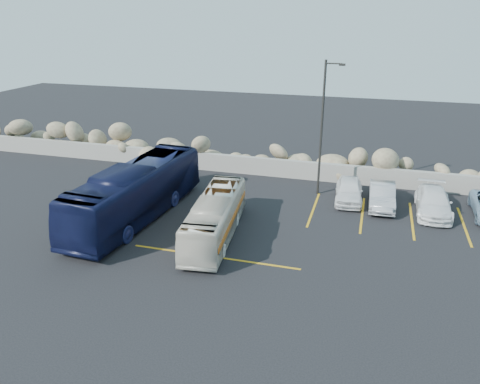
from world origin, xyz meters
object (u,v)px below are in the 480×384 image
(vintage_bus, at_px, (215,217))
(car_c, at_px, (433,202))
(tour_coach, at_px, (136,192))
(lamppost, at_px, (323,125))
(car_b, at_px, (382,195))
(car_a, at_px, (349,190))

(vintage_bus, bearing_deg, car_c, 23.67)
(tour_coach, height_order, car_c, tour_coach)
(lamppost, height_order, car_b, lamppost)
(vintage_bus, relative_size, car_b, 1.90)
(vintage_bus, bearing_deg, car_b, 32.45)
(vintage_bus, bearing_deg, car_a, 41.39)
(lamppost, height_order, car_c, lamppost)
(car_a, distance_m, car_b, 1.89)
(vintage_bus, height_order, car_c, vintage_bus)
(vintage_bus, xyz_separation_m, car_c, (10.64, 6.16, -0.42))
(car_b, xyz_separation_m, car_c, (2.75, -0.20, -0.02))
(lamppost, xyz_separation_m, vintage_bus, (-4.18, -7.30, -3.24))
(car_b, relative_size, car_c, 0.90)
(lamppost, relative_size, vintage_bus, 1.05)
(tour_coach, xyz_separation_m, car_c, (15.46, 5.15, -0.85))
(lamppost, distance_m, car_a, 4.13)
(car_a, bearing_deg, car_b, -11.90)
(vintage_bus, distance_m, car_c, 12.31)
(tour_coach, xyz_separation_m, car_a, (10.84, 5.63, -0.83))
(vintage_bus, xyz_separation_m, car_b, (7.90, 6.36, -0.40))
(lamppost, height_order, car_a, lamppost)
(vintage_bus, xyz_separation_m, tour_coach, (-4.82, 1.01, 0.43))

